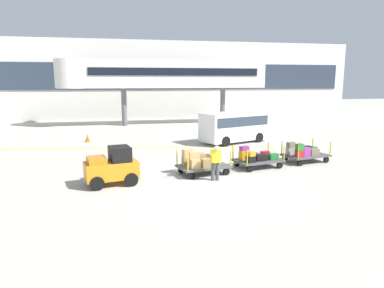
{
  "coord_description": "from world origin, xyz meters",
  "views": [
    {
      "loc": [
        -3.01,
        -13.93,
        4.23
      ],
      "look_at": [
        0.51,
        2.73,
        1.15
      ],
      "focal_mm": 32.72,
      "sensor_mm": 36.0,
      "label": 1
    }
  ],
  "objects_px": {
    "baggage_cart_lead": "(201,162)",
    "safety_cone_near": "(88,138)",
    "baggage_cart_tail": "(304,152)",
    "baggage_handler": "(216,161)",
    "shuttle_van": "(235,125)",
    "baggage_cart_middle": "(257,158)",
    "baggage_tug": "(112,167)"
  },
  "relations": [
    {
      "from": "baggage_cart_lead",
      "to": "safety_cone_near",
      "type": "height_order",
      "value": "baggage_cart_lead"
    },
    {
      "from": "baggage_cart_tail",
      "to": "baggage_handler",
      "type": "bearing_deg",
      "value": -155.93
    },
    {
      "from": "baggage_cart_tail",
      "to": "shuttle_van",
      "type": "xyz_separation_m",
      "value": [
        -1.65,
        6.48,
        0.72
      ]
    },
    {
      "from": "baggage_cart_middle",
      "to": "baggage_cart_lead",
      "type": "bearing_deg",
      "value": -168.66
    },
    {
      "from": "baggage_tug",
      "to": "shuttle_van",
      "type": "distance_m",
      "value": 11.9
    },
    {
      "from": "baggage_cart_tail",
      "to": "safety_cone_near",
      "type": "relative_size",
      "value": 5.61
    },
    {
      "from": "baggage_cart_middle",
      "to": "shuttle_van",
      "type": "height_order",
      "value": "shuttle_van"
    },
    {
      "from": "baggage_cart_middle",
      "to": "safety_cone_near",
      "type": "bearing_deg",
      "value": 132.73
    },
    {
      "from": "baggage_cart_lead",
      "to": "safety_cone_near",
      "type": "distance_m",
      "value": 11.66
    },
    {
      "from": "baggage_tug",
      "to": "shuttle_van",
      "type": "bearing_deg",
      "value": 46.51
    },
    {
      "from": "baggage_cart_tail",
      "to": "shuttle_van",
      "type": "distance_m",
      "value": 6.73
    },
    {
      "from": "baggage_cart_lead",
      "to": "baggage_cart_tail",
      "type": "height_order",
      "value": "baggage_cart_lead"
    },
    {
      "from": "baggage_tug",
      "to": "baggage_cart_tail",
      "type": "bearing_deg",
      "value": 12.28
    },
    {
      "from": "baggage_cart_lead",
      "to": "baggage_handler",
      "type": "height_order",
      "value": "baggage_handler"
    },
    {
      "from": "baggage_handler",
      "to": "baggage_cart_lead",
      "type": "bearing_deg",
      "value": 106.66
    },
    {
      "from": "baggage_tug",
      "to": "baggage_cart_lead",
      "type": "xyz_separation_m",
      "value": [
        3.95,
        0.89,
        -0.2
      ]
    },
    {
      "from": "baggage_cart_lead",
      "to": "baggage_cart_tail",
      "type": "xyz_separation_m",
      "value": [
        5.88,
        1.25,
        -0.04
      ]
    },
    {
      "from": "baggage_handler",
      "to": "safety_cone_near",
      "type": "height_order",
      "value": "baggage_handler"
    },
    {
      "from": "baggage_tug",
      "to": "baggage_cart_lead",
      "type": "bearing_deg",
      "value": 12.69
    },
    {
      "from": "baggage_handler",
      "to": "shuttle_van",
      "type": "bearing_deg",
      "value": 66.63
    },
    {
      "from": "baggage_cart_tail",
      "to": "baggage_handler",
      "type": "distance_m",
      "value": 6.05
    },
    {
      "from": "baggage_cart_lead",
      "to": "safety_cone_near",
      "type": "relative_size",
      "value": 5.61
    },
    {
      "from": "baggage_cart_tail",
      "to": "shuttle_van",
      "type": "bearing_deg",
      "value": 104.25
    },
    {
      "from": "baggage_tug",
      "to": "baggage_cart_middle",
      "type": "xyz_separation_m",
      "value": [
        6.93,
        1.49,
        -0.27
      ]
    },
    {
      "from": "baggage_cart_lead",
      "to": "baggage_handler",
      "type": "bearing_deg",
      "value": -73.34
    },
    {
      "from": "baggage_cart_tail",
      "to": "shuttle_van",
      "type": "height_order",
      "value": "shuttle_van"
    },
    {
      "from": "baggage_tug",
      "to": "safety_cone_near",
      "type": "relative_size",
      "value": 4.15
    },
    {
      "from": "baggage_tug",
      "to": "shuttle_van",
      "type": "relative_size",
      "value": 0.44
    },
    {
      "from": "baggage_cart_middle",
      "to": "baggage_handler",
      "type": "distance_m",
      "value": 3.2
    },
    {
      "from": "baggage_handler",
      "to": "safety_cone_near",
      "type": "relative_size",
      "value": 2.84
    },
    {
      "from": "safety_cone_near",
      "to": "baggage_handler",
      "type": "bearing_deg",
      "value": -61.4
    },
    {
      "from": "baggage_cart_tail",
      "to": "baggage_cart_middle",
      "type": "bearing_deg",
      "value": -167.32
    }
  ]
}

